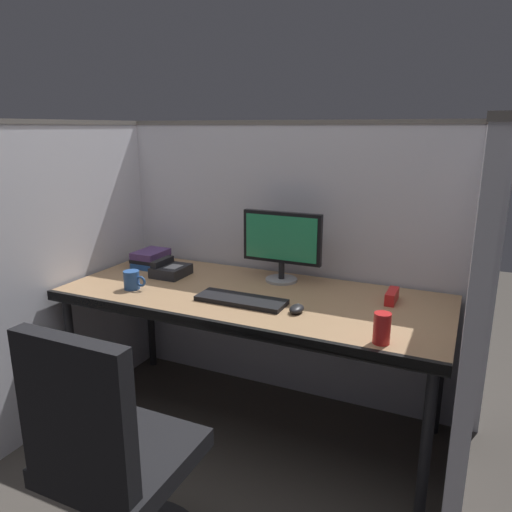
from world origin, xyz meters
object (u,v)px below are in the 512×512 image
at_px(computer_mouse, 297,309).
at_px(coffee_mug, 132,280).
at_px(keyboard_main, 241,300).
at_px(office_chair, 117,490).
at_px(desk_phone, 170,270).
at_px(book_stack, 151,258).
at_px(soda_can, 382,328).
at_px(monitor_center, 282,242).
at_px(red_stapler, 392,296).
at_px(desk, 251,304).

bearing_deg(computer_mouse, coffee_mug, -177.13).
bearing_deg(computer_mouse, keyboard_main, 177.22).
height_order(office_chair, computer_mouse, office_chair).
relative_size(keyboard_main, computer_mouse, 4.48).
bearing_deg(desk_phone, coffee_mug, -99.04).
bearing_deg(book_stack, keyboard_main, -23.68).
relative_size(desk_phone, soda_can, 1.56).
bearing_deg(monitor_center, coffee_mug, -145.65).
distance_m(office_chair, coffee_mug, 1.08).
distance_m(desk_phone, coffee_mug, 0.27).
bearing_deg(coffee_mug, red_stapler, 16.18).
xyz_separation_m(desk, book_stack, (-0.76, 0.21, 0.09)).
relative_size(soda_can, coffee_mug, 0.97).
xyz_separation_m(computer_mouse, desk_phone, (-0.83, 0.23, 0.02)).
bearing_deg(desk, soda_can, -23.34).
distance_m(desk, red_stapler, 0.68).
xyz_separation_m(office_chair, desk_phone, (-0.51, 1.09, 0.41)).
distance_m(office_chair, soda_can, 1.09).
bearing_deg(desk, red_stapler, 15.43).
bearing_deg(soda_can, keyboard_main, 165.45).
height_order(desk_phone, soda_can, soda_can).
distance_m(book_stack, red_stapler, 1.41).
bearing_deg(monitor_center, desk_phone, -164.45).
xyz_separation_m(office_chair, keyboard_main, (0.03, 0.88, 0.39)).
distance_m(monitor_center, soda_can, 0.86).
distance_m(keyboard_main, desk_phone, 0.59).
distance_m(keyboard_main, book_stack, 0.83).
xyz_separation_m(desk, soda_can, (0.69, -0.30, 0.11)).
bearing_deg(desk_phone, computer_mouse, -15.38).
height_order(keyboard_main, computer_mouse, computer_mouse).
bearing_deg(red_stapler, desk, -164.57).
bearing_deg(desk_phone, keyboard_main, -21.41).
relative_size(computer_mouse, red_stapler, 0.64).
xyz_separation_m(book_stack, soda_can, (1.45, -0.51, 0.02)).
height_order(office_chair, soda_can, office_chair).
bearing_deg(book_stack, office_chair, -58.97).
bearing_deg(book_stack, red_stapler, -1.41).
bearing_deg(keyboard_main, red_stapler, 25.00).
bearing_deg(coffee_mug, desk_phone, 80.96).
relative_size(monitor_center, computer_mouse, 4.48).
bearing_deg(monitor_center, office_chair, -93.77).
bearing_deg(keyboard_main, monitor_center, 82.32).
height_order(soda_can, coffee_mug, soda_can).
relative_size(desk_phone, red_stapler, 1.27).
xyz_separation_m(desk, keyboard_main, (0.01, -0.12, 0.06)).
relative_size(office_chair, keyboard_main, 2.27).
bearing_deg(computer_mouse, red_stapler, 40.96).
relative_size(keyboard_main, coffee_mug, 3.41).
bearing_deg(monitor_center, soda_can, -41.40).
bearing_deg(book_stack, desk, -15.81).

